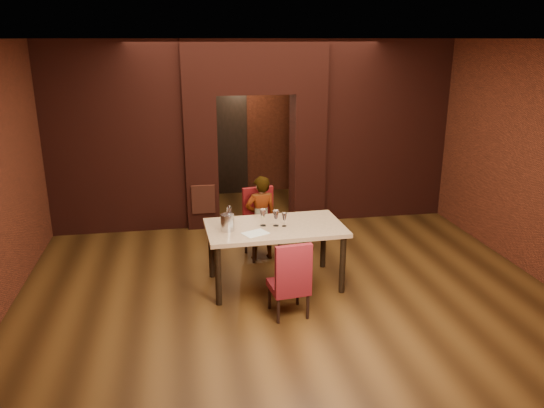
% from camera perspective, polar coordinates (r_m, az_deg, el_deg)
% --- Properties ---
extents(floor, '(8.00, 8.00, 0.00)m').
position_cam_1_polar(floor, '(7.90, 0.36, -6.53)').
color(floor, '#492C12').
rests_on(floor, ground).
extents(ceiling, '(7.00, 8.00, 0.04)m').
position_cam_1_polar(ceiling, '(7.22, 0.42, 17.37)').
color(ceiling, silver).
rests_on(ceiling, ground).
extents(wall_back, '(7.00, 0.04, 3.20)m').
position_cam_1_polar(wall_back, '(11.29, -3.36, 9.23)').
color(wall_back, maroon).
rests_on(wall_back, ground).
extents(wall_front, '(7.00, 0.04, 3.20)m').
position_cam_1_polar(wall_front, '(3.73, 11.77, -8.54)').
color(wall_front, maroon).
rests_on(wall_front, ground).
extents(wall_left, '(0.04, 8.00, 3.20)m').
position_cam_1_polar(wall_left, '(7.60, -26.60, 3.34)').
color(wall_left, maroon).
rests_on(wall_left, ground).
extents(wall_right, '(0.04, 8.00, 3.20)m').
position_cam_1_polar(wall_right, '(8.73, 23.72, 5.34)').
color(wall_right, maroon).
rests_on(wall_right, ground).
extents(pillar_left, '(0.55, 0.55, 2.30)m').
position_cam_1_polar(pillar_left, '(9.33, -7.64, 4.54)').
color(pillar_left, maroon).
rests_on(pillar_left, ground).
extents(pillar_right, '(0.55, 0.55, 2.30)m').
position_cam_1_polar(pillar_right, '(9.60, 3.80, 5.02)').
color(pillar_right, maroon).
rests_on(pillar_right, ground).
extents(lintel, '(2.45, 0.55, 0.90)m').
position_cam_1_polar(lintel, '(9.20, -1.94, 14.58)').
color(lintel, maroon).
rests_on(lintel, ground).
extents(wing_wall_left, '(2.28, 0.35, 3.20)m').
position_cam_1_polar(wing_wall_left, '(9.30, -16.53, 6.76)').
color(wing_wall_left, maroon).
rests_on(wing_wall_left, ground).
extents(wing_wall_right, '(2.28, 0.35, 3.20)m').
position_cam_1_polar(wing_wall_right, '(9.94, 11.86, 7.76)').
color(wing_wall_right, maroon).
rests_on(wing_wall_right, ground).
extents(vent_panel, '(0.40, 0.03, 0.50)m').
position_cam_1_polar(vent_panel, '(9.20, -7.40, 0.50)').
color(vent_panel, '#AB4A31').
rests_on(vent_panel, ground).
extents(rear_door, '(0.90, 0.08, 2.10)m').
position_cam_1_polar(rear_door, '(11.28, -5.30, 6.34)').
color(rear_door, black).
rests_on(rear_door, ground).
extents(rear_door_frame, '(1.02, 0.04, 2.22)m').
position_cam_1_polar(rear_door_frame, '(11.24, -5.28, 6.30)').
color(rear_door_frame, black).
rests_on(rear_door_frame, ground).
extents(dining_table, '(1.83, 1.07, 0.84)m').
position_cam_1_polar(dining_table, '(7.14, 0.31, -5.55)').
color(dining_table, tan).
rests_on(dining_table, ground).
extents(chair_far, '(0.55, 0.55, 1.05)m').
position_cam_1_polar(chair_far, '(8.00, -1.07, -2.16)').
color(chair_far, maroon).
rests_on(chair_far, ground).
extents(chair_near, '(0.48, 0.48, 0.96)m').
position_cam_1_polar(chair_near, '(6.38, 1.79, -7.89)').
color(chair_near, maroon).
rests_on(chair_near, ground).
extents(person_seated, '(0.51, 0.37, 1.29)m').
position_cam_1_polar(person_seated, '(7.89, -1.20, -1.52)').
color(person_seated, white).
rests_on(person_seated, ground).
extents(wine_glass_a, '(0.09, 0.09, 0.23)m').
position_cam_1_polar(wine_glass_a, '(6.95, -0.97, -1.47)').
color(wine_glass_a, white).
rests_on(wine_glass_a, dining_table).
extents(wine_glass_b, '(0.09, 0.09, 0.21)m').
position_cam_1_polar(wine_glass_b, '(6.95, 0.42, -1.54)').
color(wine_glass_b, white).
rests_on(wine_glass_b, dining_table).
extents(wine_glass_c, '(0.07, 0.07, 0.18)m').
position_cam_1_polar(wine_glass_c, '(6.94, 1.33, -1.69)').
color(wine_glass_c, white).
rests_on(wine_glass_c, dining_table).
extents(tasting_sheet, '(0.37, 0.33, 0.00)m').
position_cam_1_polar(tasting_sheet, '(6.72, -1.79, -3.16)').
color(tasting_sheet, white).
rests_on(tasting_sheet, dining_table).
extents(wine_bucket, '(0.18, 0.18, 0.22)m').
position_cam_1_polar(wine_bucket, '(6.80, -4.81, -2.00)').
color(wine_bucket, '#BABBC1').
rests_on(wine_bucket, dining_table).
extents(water_bottle, '(0.06, 0.06, 0.27)m').
position_cam_1_polar(water_bottle, '(6.98, -4.62, -1.26)').
color(water_bottle, white).
rests_on(water_bottle, dining_table).
extents(potted_plant, '(0.46, 0.46, 0.38)m').
position_cam_1_polar(potted_plant, '(8.44, 3.48, -3.54)').
color(potted_plant, '#30681D').
rests_on(potted_plant, ground).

